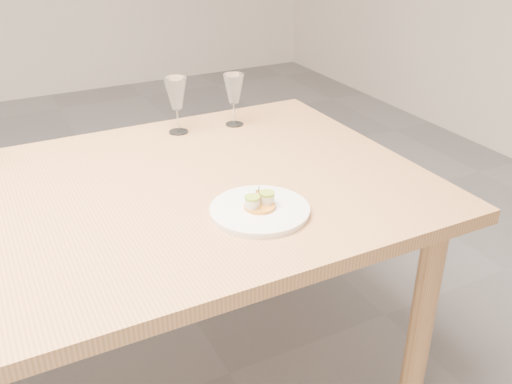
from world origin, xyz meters
TOP-DOWN VIEW (x-y plane):
  - dinner_plate at (0.66, -0.24)m, footprint 0.25×0.25m
  - wine_glass_3 at (0.67, 0.37)m, footprint 0.07×0.07m
  - wine_glass_4 at (0.87, 0.35)m, footprint 0.07×0.07m

SIDE VIEW (x-z plane):
  - dinner_plate at x=0.66m, z-range 0.73..0.80m
  - wine_glass_4 at x=0.87m, z-range 0.79..0.96m
  - wine_glass_3 at x=0.67m, z-range 0.79..0.97m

